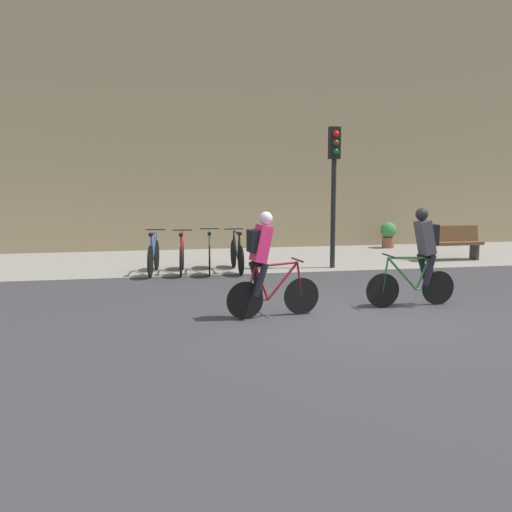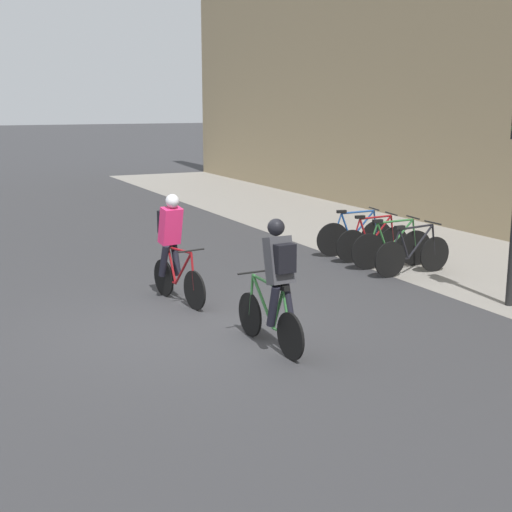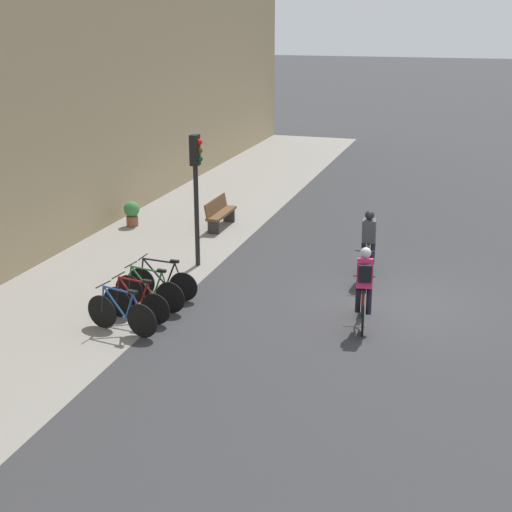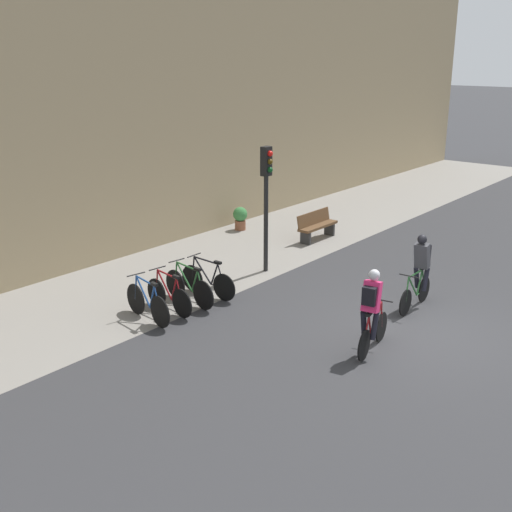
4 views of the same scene
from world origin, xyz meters
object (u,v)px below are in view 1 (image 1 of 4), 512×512
(bench, at_px, (450,242))
(potted_plant, at_px, (388,233))
(parked_bike_2, at_px, (210,254))
(parked_bike_3, at_px, (237,254))
(cyclist_pink, at_px, (264,261))
(traffic_light_pole, at_px, (334,171))
(parked_bike_0, at_px, (153,256))
(cyclist_grey, at_px, (421,253))
(parked_bike_1, at_px, (182,256))

(bench, height_order, potted_plant, bench)
(parked_bike_2, distance_m, parked_bike_3, 0.65)
(cyclist_pink, relative_size, traffic_light_pole, 0.52)
(parked_bike_0, bearing_deg, cyclist_grey, -42.88)
(cyclist_grey, distance_m, parked_bike_2, 5.41)
(parked_bike_2, bearing_deg, bench, 6.44)
(parked_bike_3, bearing_deg, potted_plant, 33.18)
(parked_bike_1, relative_size, parked_bike_2, 0.93)
(cyclist_pink, relative_size, parked_bike_2, 1.00)
(parked_bike_2, height_order, potted_plant, parked_bike_2)
(cyclist_grey, distance_m, traffic_light_pole, 4.56)
(cyclist_grey, relative_size, bench, 1.04)
(cyclist_pink, height_order, parked_bike_1, cyclist_pink)
(parked_bike_1, bearing_deg, traffic_light_pole, 1.00)
(cyclist_grey, xyz_separation_m, parked_bike_3, (-2.64, 4.26, -0.54))
(parked_bike_1, xyz_separation_m, parked_bike_3, (1.30, -0.00, 0.00))
(bench, bearing_deg, parked_bike_0, -174.64)
(parked_bike_3, distance_m, potted_plant, 6.12)
(cyclist_pink, relative_size, parked_bike_1, 1.07)
(potted_plant, bearing_deg, parked_bike_0, -154.65)
(parked_bike_1, xyz_separation_m, potted_plant, (6.42, 3.35, 0.03))
(parked_bike_0, xyz_separation_m, parked_bike_3, (1.94, -0.00, -0.01))
(parked_bike_1, xyz_separation_m, parked_bike_2, (0.65, -0.00, 0.01))
(parked_bike_2, bearing_deg, cyclist_pink, -85.35)
(parked_bike_0, distance_m, traffic_light_pole, 4.72)
(traffic_light_pole, xyz_separation_m, bench, (3.42, 0.66, -1.88))
(bench, bearing_deg, parked_bike_2, -173.56)
(parked_bike_2, bearing_deg, traffic_light_pole, 1.23)
(cyclist_pink, bearing_deg, cyclist_grey, 7.33)
(cyclist_pink, distance_m, cyclist_grey, 2.94)
(traffic_light_pole, bearing_deg, cyclist_grey, -86.30)
(parked_bike_0, bearing_deg, parked_bike_3, -0.03)
(parked_bike_2, distance_m, bench, 6.47)
(parked_bike_0, distance_m, parked_bike_2, 1.30)
(cyclist_grey, relative_size, parked_bike_3, 1.01)
(parked_bike_0, bearing_deg, parked_bike_2, -0.03)
(cyclist_pink, height_order, traffic_light_pole, traffic_light_pole)
(parked_bike_0, bearing_deg, cyclist_pink, -70.16)
(traffic_light_pole, bearing_deg, bench, 10.96)
(parked_bike_3, bearing_deg, cyclist_grey, -58.17)
(cyclist_pink, xyz_separation_m, parked_bike_3, (0.27, 4.63, -0.54))
(traffic_light_pole, distance_m, potted_plant, 4.70)
(cyclist_pink, height_order, parked_bike_3, cyclist_pink)
(parked_bike_2, height_order, bench, parked_bike_2)
(parked_bike_0, height_order, bench, parked_bike_0)
(parked_bike_3, bearing_deg, bench, 7.16)
(cyclist_pink, bearing_deg, parked_bike_2, 94.65)
(parked_bike_2, xyz_separation_m, potted_plant, (5.77, 3.35, 0.02))
(cyclist_pink, relative_size, parked_bike_0, 1.03)
(cyclist_pink, distance_m, parked_bike_3, 4.67)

